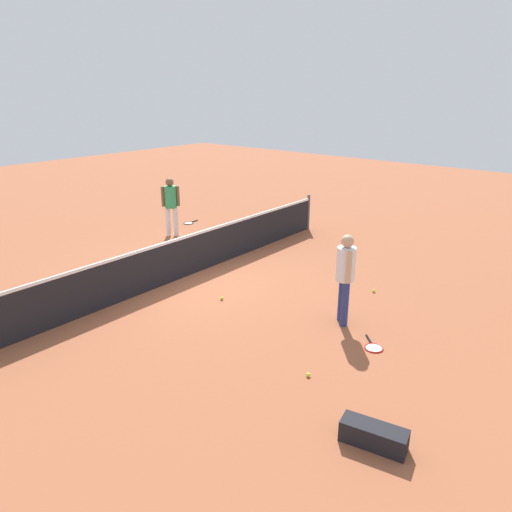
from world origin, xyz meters
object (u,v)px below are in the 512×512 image
object	(u,v)px
player_near_side	(345,272)
tennis_ball_near_player	(308,375)
equipment_bag	(376,436)
tennis_ball_midcourt	(374,291)
tennis_racket_far_player	(189,223)
tennis_ball_by_net	(222,298)
player_far_side	(171,202)
tennis_racket_near_player	(373,347)

from	to	relation	value
player_near_side	tennis_ball_near_player	world-z (taller)	player_near_side
equipment_bag	tennis_ball_midcourt	bearing A→B (deg)	26.57
tennis_racket_far_player	tennis_ball_by_net	size ratio (longest dim) A/B	8.93
tennis_ball_near_player	equipment_bag	bearing A→B (deg)	-115.59
player_far_side	tennis_ball_midcourt	size ratio (longest dim) A/B	25.76
tennis_racket_far_player	tennis_ball_midcourt	world-z (taller)	tennis_ball_midcourt
tennis_racket_near_player	equipment_bag	size ratio (longest dim) A/B	0.64
tennis_racket_far_player	player_near_side	bearing A→B (deg)	-111.31
tennis_ball_midcourt	equipment_bag	bearing A→B (deg)	-153.43
tennis_racket_near_player	tennis_racket_far_player	world-z (taller)	same
tennis_ball_midcourt	tennis_ball_by_net	bearing A→B (deg)	136.31
tennis_ball_near_player	tennis_ball_midcourt	xyz separation A→B (m)	(3.48, 0.65, 0.00)
tennis_racket_near_player	tennis_ball_midcourt	bearing A→B (deg)	26.13
player_near_side	tennis_ball_midcourt	bearing A→B (deg)	5.69
tennis_racket_near_player	tennis_racket_far_player	size ratio (longest dim) A/B	0.91
tennis_racket_near_player	tennis_racket_far_player	xyz separation A→B (m)	(3.27, 8.07, 0.00)
tennis_racket_far_player	tennis_ball_near_player	bearing A→B (deg)	-121.22
tennis_racket_far_player	tennis_ball_by_net	xyz separation A→B (m)	(-3.52, -4.81, 0.02)
tennis_racket_far_player	equipment_bag	bearing A→B (deg)	-120.38
player_near_side	tennis_ball_near_player	distance (m)	2.15
tennis_racket_near_player	tennis_ball_near_player	world-z (taller)	tennis_ball_near_player
tennis_racket_far_player	tennis_ball_midcourt	distance (m)	7.14
player_far_side	tennis_ball_midcourt	bearing A→B (deg)	-89.71
tennis_racket_near_player	tennis_ball_by_net	distance (m)	3.27
tennis_ball_near_player	tennis_ball_by_net	world-z (taller)	same
tennis_racket_far_player	tennis_ball_by_net	distance (m)	5.96
player_near_side	equipment_bag	bearing A→B (deg)	-142.87
tennis_racket_near_player	tennis_ball_near_player	size ratio (longest dim) A/B	8.17
player_far_side	tennis_ball_near_player	bearing A→B (deg)	-116.00
player_far_side	tennis_ball_by_net	distance (m)	4.88
player_near_side	tennis_racket_far_player	bearing A→B (deg)	68.69
player_far_side	tennis_ball_near_player	world-z (taller)	player_far_side
equipment_bag	tennis_racket_far_player	bearing A→B (deg)	59.62
player_far_side	tennis_ball_near_player	xyz separation A→B (m)	(-3.45, -7.08, -0.98)
equipment_bag	player_far_side	bearing A→B (deg)	64.07
tennis_racket_near_player	tennis_ball_midcourt	world-z (taller)	tennis_ball_midcourt
player_far_side	equipment_bag	xyz separation A→B (m)	(-4.14, -8.51, -0.87)
tennis_racket_near_player	tennis_ball_near_player	bearing A→B (deg)	165.04
tennis_ball_midcourt	equipment_bag	distance (m)	4.67
player_near_side	player_far_side	bearing A→B (deg)	76.37
player_far_side	equipment_bag	distance (m)	9.51
player_far_side	tennis_ball_by_net	xyz separation A→B (m)	(-2.31, -4.19, -0.98)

